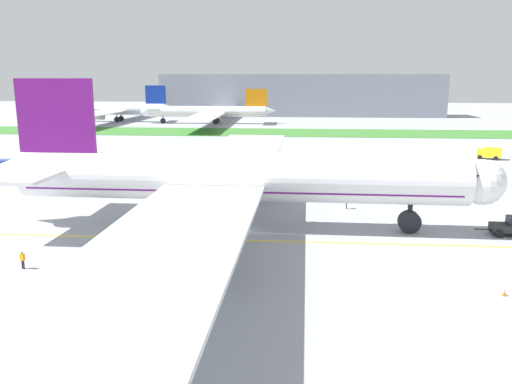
# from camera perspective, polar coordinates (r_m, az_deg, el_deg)

# --- Properties ---
(ground_plane) EXTENTS (600.00, 600.00, 0.00)m
(ground_plane) POSITION_cam_1_polar(r_m,az_deg,el_deg) (59.86, -2.10, -4.30)
(ground_plane) COLOR #9399A0
(ground_plane) RESTS_ON ground
(apron_taxi_line) EXTENTS (280.00, 0.36, 0.01)m
(apron_taxi_line) POSITION_cam_1_polar(r_m,az_deg,el_deg) (56.76, -2.49, -5.24)
(apron_taxi_line) COLOR yellow
(apron_taxi_line) RESTS_ON ground
(grass_median_strip) EXTENTS (320.00, 24.00, 0.10)m
(grass_median_strip) POSITION_cam_1_polar(r_m,az_deg,el_deg) (165.05, 2.29, 6.48)
(grass_median_strip) COLOR #38722D
(grass_median_strip) RESTS_ON ground
(airliner_foreground) EXTENTS (59.89, 96.55, 17.02)m
(airliner_foreground) POSITION_cam_1_polar(r_m,az_deg,el_deg) (59.99, -2.74, 1.42)
(airliner_foreground) COLOR white
(airliner_foreground) RESTS_ON ground
(pushback_tug) EXTENTS (5.44, 2.47, 2.16)m
(pushback_tug) POSITION_cam_1_polar(r_m,az_deg,el_deg) (64.58, 25.78, -3.41)
(pushback_tug) COLOR #26262B
(pushback_tug) RESTS_ON ground
(ground_crew_wingwalker_port) EXTENTS (0.55, 0.37, 1.65)m
(ground_crew_wingwalker_port) POSITION_cam_1_polar(r_m,az_deg,el_deg) (52.78, -24.02, -6.60)
(ground_crew_wingwalker_port) COLOR black
(ground_crew_wingwalker_port) RESTS_ON ground
(ground_crew_marshaller_front) EXTENTS (0.30, 0.58, 1.67)m
(ground_crew_marshaller_front) POSITION_cam_1_polar(r_m,az_deg,el_deg) (70.67, 9.80, -1.01)
(ground_crew_marshaller_front) COLOR black
(ground_crew_marshaller_front) RESTS_ON ground
(traffic_cone_port_wing) EXTENTS (0.36, 0.36, 0.58)m
(traffic_cone_port_wing) POSITION_cam_1_polar(r_m,az_deg,el_deg) (47.36, 25.38, -9.81)
(traffic_cone_port_wing) COLOR #F2590C
(traffic_cone_port_wing) RESTS_ON ground
(service_truck_baggage_loader) EXTENTS (5.07, 3.77, 2.51)m
(service_truck_baggage_loader) POSITION_cam_1_polar(r_m,az_deg,el_deg) (121.87, 23.99, 3.91)
(service_truck_baggage_loader) COLOR yellow
(service_truck_baggage_loader) RESTS_ON ground
(service_truck_fuel_bowser) EXTENTS (5.29, 3.21, 2.99)m
(service_truck_fuel_bowser) POSITION_cam_1_polar(r_m,az_deg,el_deg) (101.97, -25.45, 2.42)
(service_truck_fuel_bowser) COLOR #33478C
(service_truck_fuel_bowser) RESTS_ON ground
(service_truck_catering_van) EXTENTS (5.78, 3.21, 2.46)m
(service_truck_catering_van) POSITION_cam_1_polar(r_m,az_deg,el_deg) (101.67, -12.79, 3.19)
(service_truck_catering_van) COLOR #33478C
(service_truck_catering_van) RESTS_ON ground
(parked_airliner_far_left) EXTENTS (51.34, 83.41, 13.78)m
(parked_airliner_far_left) POSITION_cam_1_polar(r_m,az_deg,el_deg) (212.08, -15.35, 8.64)
(parked_airliner_far_left) COLOR white
(parked_airliner_far_left) RESTS_ON ground
(parked_airliner_far_centre) EXTENTS (50.51, 82.54, 12.70)m
(parked_airliner_far_centre) POSITION_cam_1_polar(r_m,az_deg,el_deg) (196.94, -5.08, 8.66)
(parked_airliner_far_centre) COLOR white
(parked_airliner_far_centre) RESTS_ON ground
(terminal_building) EXTENTS (122.24, 20.00, 18.00)m
(terminal_building) POSITION_cam_1_polar(r_m,az_deg,el_deg) (236.77, 4.88, 10.44)
(terminal_building) COLOR gray
(terminal_building) RESTS_ON ground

